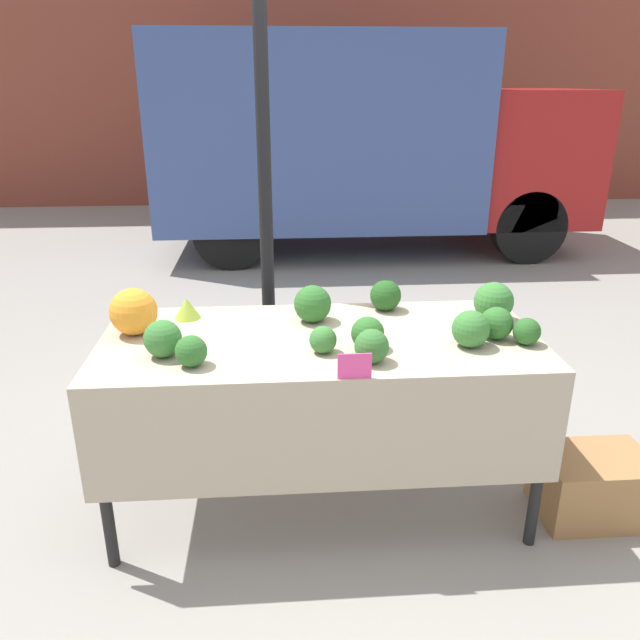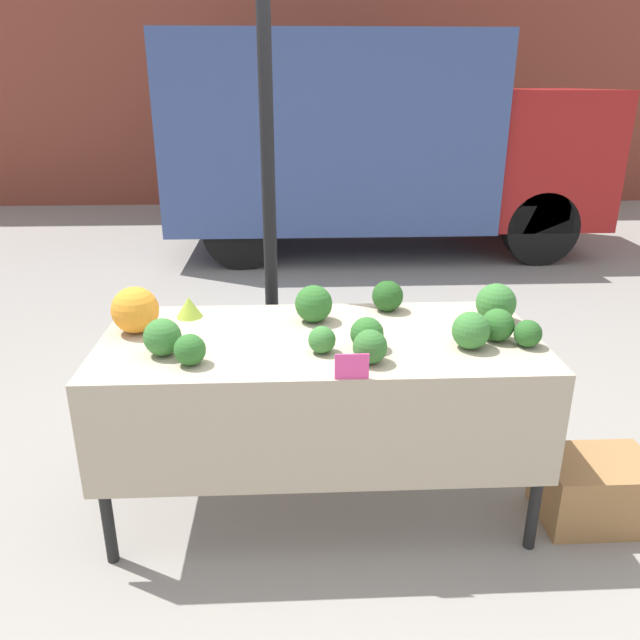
{
  "view_description": "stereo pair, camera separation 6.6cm",
  "coord_description": "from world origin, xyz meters",
  "views": [
    {
      "loc": [
        -0.19,
        -2.53,
        1.92
      ],
      "look_at": [
        0.0,
        0.0,
        0.95
      ],
      "focal_mm": 35.0,
      "sensor_mm": 36.0,
      "label": 1
    },
    {
      "loc": [
        -0.12,
        -2.54,
        1.92
      ],
      "look_at": [
        0.0,
        0.0,
        0.95
      ],
      "focal_mm": 35.0,
      "sensor_mm": 36.0,
      "label": 2
    }
  ],
  "objects": [
    {
      "name": "broccoli_head_10",
      "position": [
        0.0,
        -0.17,
        0.92
      ],
      "size": [
        0.11,
        0.11,
        0.11
      ],
      "color": "#387533",
      "rests_on": "market_table"
    },
    {
      "name": "broccoli_head_4",
      "position": [
        0.19,
        -0.28,
        0.93
      ],
      "size": [
        0.14,
        0.14,
        0.14
      ],
      "color": "#336B2D",
      "rests_on": "market_table"
    },
    {
      "name": "produce_crate",
      "position": [
        1.27,
        -0.19,
        0.15
      ],
      "size": [
        0.49,
        0.36,
        0.31
      ],
      "color": "#9E7042",
      "rests_on": "ground_plane"
    },
    {
      "name": "price_sign",
      "position": [
        0.1,
        -0.42,
        0.92
      ],
      "size": [
        0.13,
        0.01,
        0.1
      ],
      "color": "#EF4793",
      "rests_on": "market_table"
    },
    {
      "name": "broccoli_head_2",
      "position": [
        -0.53,
        -0.26,
        0.93
      ],
      "size": [
        0.13,
        0.13,
        0.13
      ],
      "color": "#2D6628",
      "rests_on": "market_table"
    },
    {
      "name": "parked_truck",
      "position": [
        0.81,
        4.89,
        1.3
      ],
      "size": [
        4.89,
        1.91,
        2.4
      ],
      "color": "#384C84",
      "rests_on": "ground_plane"
    },
    {
      "name": "broccoli_head_1",
      "position": [
        0.83,
        0.15,
        0.96
      ],
      "size": [
        0.18,
        0.18,
        0.18
      ],
      "color": "#387533",
      "rests_on": "market_table"
    },
    {
      "name": "broccoli_head_9",
      "position": [
        0.76,
        -0.07,
        0.94
      ],
      "size": [
        0.14,
        0.14,
        0.14
      ],
      "color": "#2D6628",
      "rests_on": "market_table"
    },
    {
      "name": "tent_pole",
      "position": [
        -0.23,
        0.67,
        1.18
      ],
      "size": [
        0.07,
        0.07,
        2.35
      ],
      "color": "black",
      "rests_on": "ground_plane"
    },
    {
      "name": "romanesco_head",
      "position": [
        -0.61,
        0.28,
        0.91
      ],
      "size": [
        0.12,
        0.12,
        0.1
      ],
      "color": "#93B238",
      "rests_on": "market_table"
    },
    {
      "name": "broccoli_head_6",
      "position": [
        0.19,
        -0.14,
        0.94
      ],
      "size": [
        0.14,
        0.14,
        0.14
      ],
      "color": "#2D6628",
      "rests_on": "market_table"
    },
    {
      "name": "ground_plane",
      "position": [
        0.0,
        0.0,
        0.0
      ],
      "size": [
        40.0,
        40.0,
        0.0
      ],
      "primitive_type": "plane",
      "color": "gray"
    },
    {
      "name": "broccoli_head_8",
      "position": [
        -0.02,
        0.19,
        0.95
      ],
      "size": [
        0.17,
        0.17,
        0.17
      ],
      "color": "#2D6628",
      "rests_on": "market_table"
    },
    {
      "name": "orange_cauliflower",
      "position": [
        -0.82,
        0.1,
        0.97
      ],
      "size": [
        0.21,
        0.21,
        0.21
      ],
      "color": "orange",
      "rests_on": "market_table"
    },
    {
      "name": "broccoli_head_7",
      "position": [
        0.63,
        -0.15,
        0.94
      ],
      "size": [
        0.16,
        0.16,
        0.16
      ],
      "color": "#387533",
      "rests_on": "market_table"
    },
    {
      "name": "broccoli_head_0",
      "position": [
        0.87,
        -0.15,
        0.92
      ],
      "size": [
        0.12,
        0.12,
        0.12
      ],
      "color": "#285B23",
      "rests_on": "market_table"
    },
    {
      "name": "broccoli_head_3",
      "position": [
        0.35,
        0.32,
        0.94
      ],
      "size": [
        0.15,
        0.15,
        0.15
      ],
      "color": "#23511E",
      "rests_on": "market_table"
    },
    {
      "name": "market_table",
      "position": [
        0.0,
        -0.07,
        0.76
      ],
      "size": [
        1.93,
        0.87,
        0.87
      ],
      "color": "tan",
      "rests_on": "ground_plane"
    },
    {
      "name": "broccoli_head_5",
      "position": [
        -0.65,
        -0.16,
        0.94
      ],
      "size": [
        0.16,
        0.16,
        0.16
      ],
      "color": "#387533",
      "rests_on": "market_table"
    }
  ]
}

